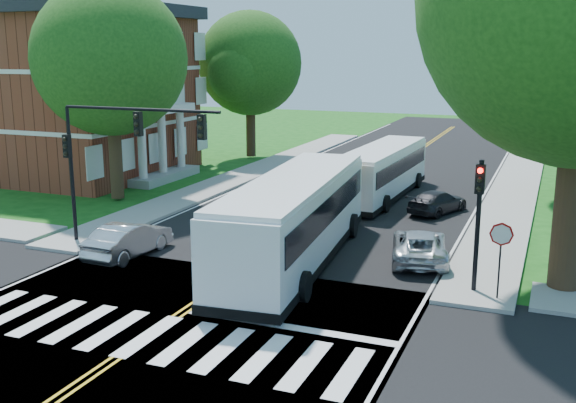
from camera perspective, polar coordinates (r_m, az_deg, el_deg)
The scene contains 21 objects.
ground at distance 20.41m, azimuth -10.96°, elevation -10.61°, with size 140.00×140.00×0.00m, color #144E13.
road at distance 36.09m, azimuth 4.65°, elevation -0.10°, with size 14.00×96.00×0.01m, color black.
cross_road at distance 20.41m, azimuth -10.96°, elevation -10.60°, with size 60.00×12.00×0.01m, color black.
center_line at distance 39.84m, azimuth 6.37°, elevation 1.10°, with size 0.36×70.00×0.01m, color gold.
edge_line_w at distance 42.13m, azimuth -2.57°, elevation 1.80°, with size 0.12×70.00×0.01m, color silver.
edge_line_e at distance 38.62m, azimuth 16.12°, elevation 0.30°, with size 0.12×70.00×0.01m, color silver.
crosswalk at distance 20.02m, azimuth -11.74°, elevation -11.08°, with size 12.60×3.00×0.01m, color silver.
stop_bar at distance 20.20m, azimuth 0.09°, elevation -10.57°, with size 6.60×0.40×0.01m, color silver.
sidewalk_nw at distance 45.42m, azimuth -2.72°, elevation 2.68°, with size 2.60×40.00×0.15m, color gray.
sidewalk_ne at distance 41.44m, azimuth 18.64°, elevation 1.04°, with size 2.60×40.00×0.15m, color gray.
tree_west_near at distance 36.84m, azimuth -14.83°, elevation 11.59°, with size 8.00×8.00×11.40m.
tree_west_far at distance 50.40m, azimuth -3.23°, elevation 11.59°, with size 7.60×7.60×10.67m.
brick_building at distance 48.19m, azimuth -20.51°, elevation 8.88°, with size 20.00×13.00×10.80m.
signal_nw at distance 27.63m, azimuth -14.37°, elevation 4.80°, with size 7.15×0.46×5.66m.
signal_ne at distance 22.73m, azimuth 15.83°, elevation -0.57°, with size 0.30×0.46×4.40m.
stop_sign at distance 22.45m, azimuth 17.58°, elevation -3.31°, with size 0.76×0.08×2.53m.
bus_lead at distance 25.51m, azimuth 0.61°, elevation -1.42°, with size 4.01×13.05×3.32m.
bus_follow at distance 37.36m, azimuth 7.97°, elevation 2.58°, with size 2.94×10.94×2.80m.
hatchback at distance 27.31m, azimuth -13.33°, elevation -3.15°, with size 1.44×4.13×1.36m, color #BABCC2.
suv at distance 26.48m, azimuth 11.08°, elevation -3.69°, with size 2.03×4.41×1.23m, color silver.
dark_sedan at distance 34.42m, azimuth 12.54°, elevation -0.03°, with size 1.58×3.88×1.13m, color black.
Camera 1 is at (10.41, -15.61, 8.02)m, focal length 42.00 mm.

